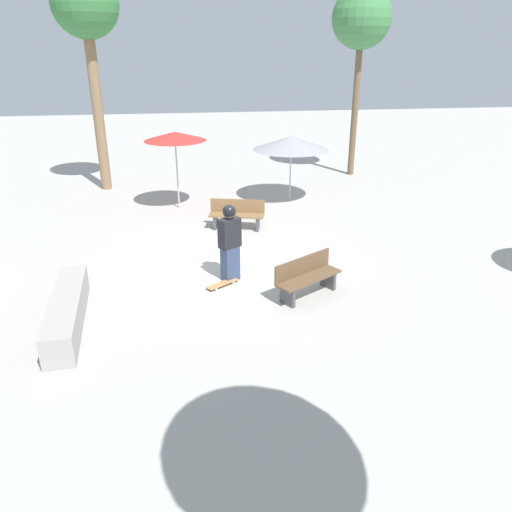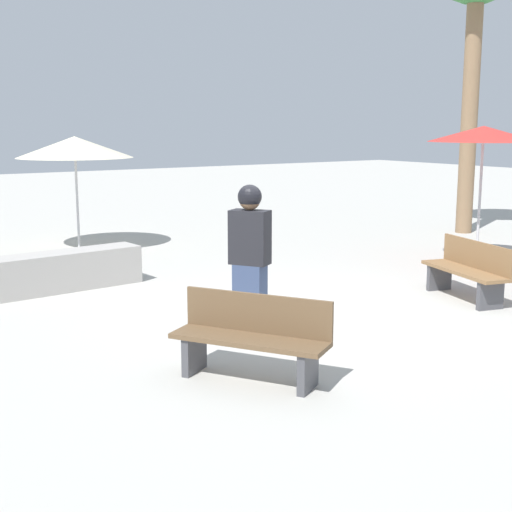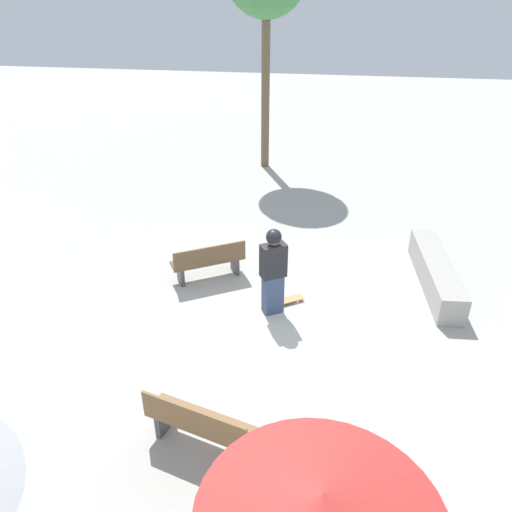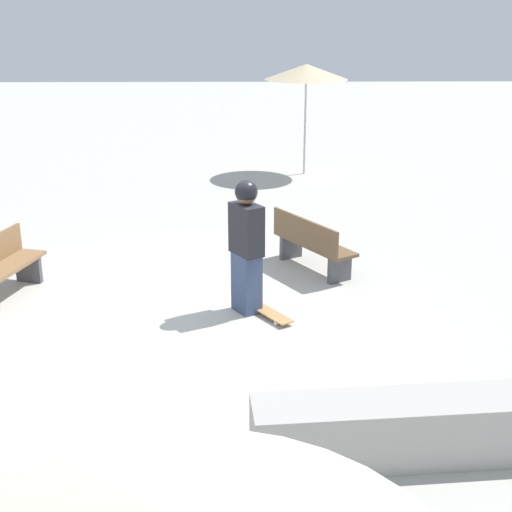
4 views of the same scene
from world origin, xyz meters
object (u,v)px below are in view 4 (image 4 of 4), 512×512
Objects in this scene: skateboard at (270,313)px; bench_far at (311,244)px; skater_main at (246,243)px; concrete_ledge at (420,428)px; shade_umbrella_tan at (306,72)px.

bench_far is at bearing 124.58° from skateboard.
skater_main reaches higher than bench_far.
concrete_ledge is at bearing -11.79° from skateboard.
shade_umbrella_tan reaches higher than skateboard.
shade_umbrella_tan is (1.43, 8.21, 1.45)m from skater_main.
bench_far reaches higher than concrete_ledge.
bench_far is 6.96m from shade_umbrella_tan.
shade_umbrella_tan is (1.13, 8.42, 2.36)m from skateboard.
skateboard is (0.31, -0.21, -0.91)m from skater_main.
concrete_ledge is (1.55, -3.31, -0.67)m from skater_main.
bench_far is at bearing -93.69° from shade_umbrella_tan.
bench_far is (1.01, 1.55, -0.55)m from skater_main.
bench_far reaches higher than skateboard.
bench_far is at bearing 114.58° from skater_main.
skateboard is at bearing 111.98° from concrete_ledge.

